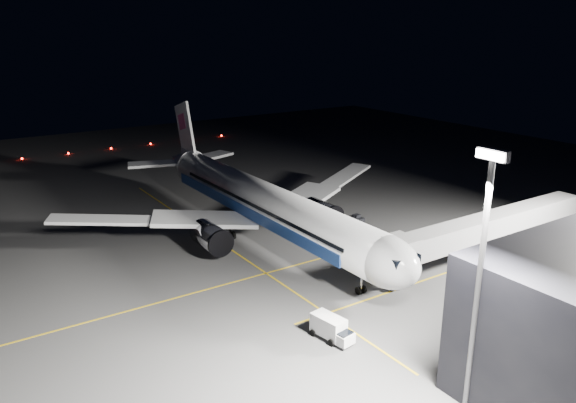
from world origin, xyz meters
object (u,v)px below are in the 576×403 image
(service_truck, at_px, (332,328))
(baggage_tug, at_px, (356,220))
(safety_cone_b, at_px, (358,232))
(airliner, at_px, (261,202))
(jet_bridge, at_px, (481,228))
(floodlight_mast_south, at_px, (481,262))
(safety_cone_a, at_px, (351,222))
(safety_cone_c, at_px, (290,210))

(service_truck, height_order, baggage_tug, service_truck)
(service_truck, height_order, safety_cone_b, service_truck)
(airliner, distance_m, safety_cone_b, 14.71)
(service_truck, bearing_deg, baggage_tug, 126.63)
(jet_bridge, bearing_deg, floodlight_mast_south, -53.21)
(baggage_tug, height_order, safety_cone_a, baggage_tug)
(safety_cone_b, height_order, safety_cone_c, safety_cone_b)
(service_truck, height_order, safety_cone_c, service_truck)
(safety_cone_a, xyz_separation_m, safety_cone_b, (4.08, -2.05, 0.03))
(safety_cone_a, height_order, safety_cone_c, safety_cone_c)
(floodlight_mast_south, relative_size, safety_cone_b, 33.47)
(jet_bridge, relative_size, safety_cone_c, 59.11)
(airliner, height_order, jet_bridge, airliner)
(airliner, height_order, safety_cone_a, airliner)
(airliner, distance_m, jet_bridge, 29.31)
(airliner, xyz_separation_m, jet_bridge, (23.08, 18.06, -0.58))
(service_truck, bearing_deg, floodlight_mast_south, 1.81)
(airliner, bearing_deg, safety_cone_b, 59.38)
(safety_cone_a, relative_size, safety_cone_c, 0.96)
(jet_bridge, xyz_separation_m, baggage_tug, (-19.34, -3.63, -3.83))
(floodlight_mast_south, height_order, safety_cone_a, floodlight_mast_south)
(floodlight_mast_south, height_order, safety_cone_c, floodlight_mast_south)
(airliner, height_order, safety_cone_b, airliner)
(floodlight_mast_south, height_order, baggage_tug, floodlight_mast_south)
(floodlight_mast_south, bearing_deg, safety_cone_a, 152.28)
(floodlight_mast_south, distance_m, service_truck, 17.88)
(floodlight_mast_south, relative_size, service_truck, 4.43)
(jet_bridge, bearing_deg, airliner, -141.96)
(airliner, distance_m, safety_cone_c, 12.61)
(service_truck, xyz_separation_m, safety_cone_a, (-24.36, 22.64, -0.94))
(jet_bridge, height_order, service_truck, jet_bridge)
(floodlight_mast_south, xyz_separation_m, safety_cone_c, (-47.82, 15.48, -12.08))
(safety_cone_c, bearing_deg, floodlight_mast_south, -17.94)
(baggage_tug, bearing_deg, floodlight_mast_south, -34.26)
(floodlight_mast_south, distance_m, baggage_tug, 44.13)
(floodlight_mast_south, xyz_separation_m, safety_cone_a, (-38.08, 20.01, -12.09))
(service_truck, bearing_deg, airliner, 153.43)
(jet_bridge, xyz_separation_m, floodlight_mast_south, (18.00, -24.07, 7.79))
(service_truck, xyz_separation_m, safety_cone_b, (-20.27, 20.60, -0.91))
(jet_bridge, bearing_deg, safety_cone_a, -168.58)
(baggage_tug, distance_m, safety_cone_c, 11.61)
(airliner, height_order, baggage_tug, airliner)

